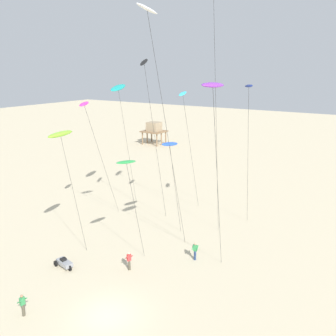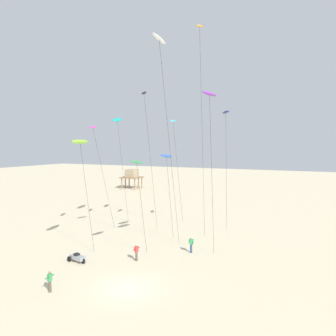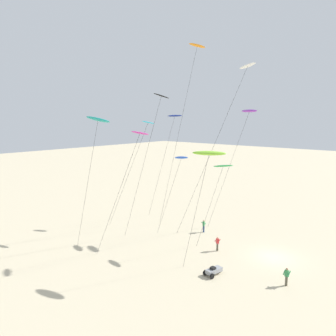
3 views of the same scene
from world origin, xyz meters
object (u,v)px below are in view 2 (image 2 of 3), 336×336
(stilt_house, at_px, (132,175))
(beach_buggy, at_px, (77,257))
(kite_purple, at_px, (210,96))
(kite_flyer_nearest, at_px, (136,252))
(kite_blue, at_px, (166,157))
(kite_cyan, at_px, (173,124))
(kite_lime, at_px, (80,142))
(kite_flyer_furthest, at_px, (50,281))
(kite_flyer_middle, at_px, (191,244))
(kite_magenta, at_px, (93,130))
(kite_navy, at_px, (226,114))
(kite_teal, at_px, (117,120))
(kite_orange, at_px, (200,32))
(kite_green, at_px, (137,163))
(kite_black, at_px, (145,99))
(kite_white, at_px, (160,46))

(stilt_house, distance_m, beach_buggy, 53.21)
(kite_purple, height_order, kite_flyer_nearest, kite_purple)
(kite_blue, xyz_separation_m, kite_cyan, (-1.24, 4.48, 3.86))
(kite_lime, distance_m, beach_buggy, 11.18)
(stilt_house, bearing_deg, beach_buggy, -63.84)
(kite_purple, bearing_deg, kite_cyan, 128.92)
(kite_purple, xyz_separation_m, beach_buggy, (-12.22, -3.06, -15.10))
(kite_flyer_furthest, height_order, beach_buggy, kite_flyer_furthest)
(kite_blue, xyz_separation_m, kite_flyer_middle, (3.43, -1.16, -9.12))
(kite_magenta, bearing_deg, kite_flyer_furthest, -65.96)
(kite_navy, distance_m, kite_teal, 14.41)
(kite_orange, xyz_separation_m, kite_flyer_middle, (-0.17, -1.71, -22.25))
(kite_green, relative_size, kite_flyer_nearest, 5.97)
(kite_blue, height_order, kite_teal, kite_teal)
(kite_flyer_middle, bearing_deg, kite_orange, 84.37)
(kite_blue, bearing_deg, beach_buggy, -123.43)
(kite_black, bearing_deg, kite_flyer_middle, -15.34)
(kite_flyer_middle, bearing_deg, kite_teal, 157.97)
(kite_orange, xyz_separation_m, beach_buggy, (-9.14, -8.94, -22.71))
(kite_white, bearing_deg, kite_navy, 77.97)
(kite_flyer_nearest, bearing_deg, kite_flyer_furthest, -106.10)
(kite_flyer_middle, distance_m, stilt_house, 51.88)
(kite_flyer_furthest, bearing_deg, kite_orange, 66.08)
(kite_flyer_middle, bearing_deg, kite_magenta, -177.47)
(kite_black, distance_m, stilt_house, 48.29)
(kite_blue, bearing_deg, kite_navy, 45.67)
(kite_purple, distance_m, kite_green, 9.15)
(kite_white, xyz_separation_m, kite_teal, (-11.77, 10.68, -5.29))
(kite_purple, bearing_deg, beach_buggy, -165.92)
(kite_white, bearing_deg, kite_flyer_furthest, -126.50)
(kite_navy, bearing_deg, kite_magenta, -153.19)
(kite_magenta, relative_size, kite_flyer_furthest, 8.19)
(kite_orange, height_order, kite_flyer_middle, kite_orange)
(kite_green, bearing_deg, kite_orange, 59.36)
(kite_cyan, relative_size, kite_flyer_nearest, 8.72)
(kite_cyan, height_order, kite_green, kite_cyan)
(beach_buggy, bearing_deg, kite_magenta, 115.08)
(kite_blue, bearing_deg, kite_flyer_middle, -18.64)
(kite_blue, xyz_separation_m, kite_green, (-0.25, -5.95, -0.44))
(kite_green, xyz_separation_m, kite_black, (-2.85, 6.58, 7.02))
(kite_magenta, height_order, kite_flyer_furthest, kite_magenta)
(kite_black, bearing_deg, kite_flyer_nearest, -67.76)
(kite_lime, relative_size, stilt_house, 2.37)
(kite_cyan, distance_m, beach_buggy, 19.11)
(kite_flyer_nearest, bearing_deg, kite_navy, 62.60)
(kite_purple, distance_m, kite_black, 11.50)
(kite_purple, bearing_deg, kite_flyer_middle, 127.91)
(kite_lime, height_order, kite_flyer_nearest, kite_lime)
(kite_white, relative_size, stilt_house, 4.15)
(kite_orange, relative_size, kite_green, 2.43)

